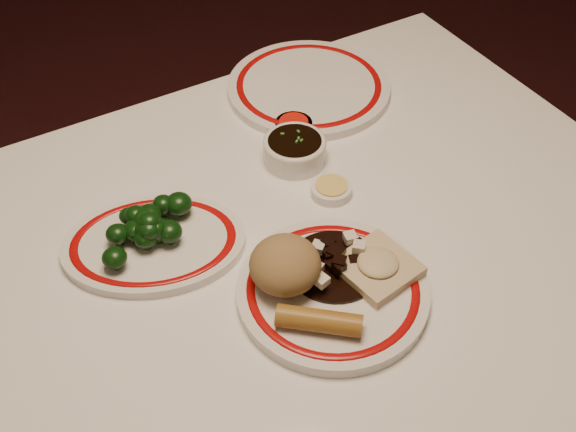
{
  "coord_description": "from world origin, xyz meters",
  "views": [
    {
      "loc": [
        -0.33,
        -0.59,
        1.52
      ],
      "look_at": [
        0.03,
        0.03,
        0.8
      ],
      "focal_mm": 45.0,
      "sensor_mm": 36.0,
      "label": 1
    }
  ],
  "objects_px": {
    "dining_table": "(282,300)",
    "main_plate": "(333,291)",
    "broccoli_plate": "(154,244)",
    "broccoli_pile": "(148,226)",
    "rice_mound": "(285,265)",
    "spring_roll": "(319,321)",
    "soy_bowl": "(295,151)",
    "stirfry_heap": "(331,263)",
    "fried_wonton": "(378,266)"
  },
  "relations": [
    {
      "from": "broccoli_plate",
      "to": "fried_wonton",
      "type": "bearing_deg",
      "value": -40.99
    },
    {
      "from": "soy_bowl",
      "to": "main_plate",
      "type": "bearing_deg",
      "value": -110.22
    },
    {
      "from": "rice_mound",
      "to": "broccoli_pile",
      "type": "height_order",
      "value": "rice_mound"
    },
    {
      "from": "dining_table",
      "to": "rice_mound",
      "type": "distance_m",
      "value": 0.15
    },
    {
      "from": "dining_table",
      "to": "broccoli_plate",
      "type": "distance_m",
      "value": 0.21
    },
    {
      "from": "main_plate",
      "to": "spring_roll",
      "type": "xyz_separation_m",
      "value": [
        -0.05,
        -0.05,
        0.02
      ]
    },
    {
      "from": "rice_mound",
      "to": "broccoli_plate",
      "type": "height_order",
      "value": "rice_mound"
    },
    {
      "from": "main_plate",
      "to": "stirfry_heap",
      "type": "height_order",
      "value": "stirfry_heap"
    },
    {
      "from": "stirfry_heap",
      "to": "main_plate",
      "type": "bearing_deg",
      "value": -116.87
    },
    {
      "from": "rice_mound",
      "to": "stirfry_heap",
      "type": "height_order",
      "value": "rice_mound"
    },
    {
      "from": "rice_mound",
      "to": "dining_table",
      "type": "bearing_deg",
      "value": 65.48
    },
    {
      "from": "main_plate",
      "to": "broccoli_plate",
      "type": "relative_size",
      "value": 1.02
    },
    {
      "from": "rice_mound",
      "to": "spring_roll",
      "type": "bearing_deg",
      "value": -90.75
    },
    {
      "from": "dining_table",
      "to": "spring_roll",
      "type": "bearing_deg",
      "value": -100.02
    },
    {
      "from": "fried_wonton",
      "to": "broccoli_plate",
      "type": "relative_size",
      "value": 0.35
    },
    {
      "from": "broccoli_pile",
      "to": "stirfry_heap",
      "type": "bearing_deg",
      "value": -42.88
    },
    {
      "from": "dining_table",
      "to": "rice_mound",
      "type": "xyz_separation_m",
      "value": [
        -0.02,
        -0.05,
        0.14
      ]
    },
    {
      "from": "broccoli_pile",
      "to": "main_plate",
      "type": "bearing_deg",
      "value": -50.31
    },
    {
      "from": "dining_table",
      "to": "rice_mound",
      "type": "bearing_deg",
      "value": -114.52
    },
    {
      "from": "main_plate",
      "to": "fried_wonton",
      "type": "bearing_deg",
      "value": -5.19
    },
    {
      "from": "dining_table",
      "to": "soy_bowl",
      "type": "height_order",
      "value": "soy_bowl"
    },
    {
      "from": "dining_table",
      "to": "broccoli_pile",
      "type": "bearing_deg",
      "value": 141.27
    },
    {
      "from": "dining_table",
      "to": "fried_wonton",
      "type": "xyz_separation_m",
      "value": [
        0.09,
        -0.1,
        0.12
      ]
    },
    {
      "from": "dining_table",
      "to": "soy_bowl",
      "type": "bearing_deg",
      "value": 54.48
    },
    {
      "from": "soy_bowl",
      "to": "stirfry_heap",
      "type": "bearing_deg",
      "value": -109.24
    },
    {
      "from": "main_plate",
      "to": "fried_wonton",
      "type": "height_order",
      "value": "fried_wonton"
    },
    {
      "from": "broccoli_plate",
      "to": "stirfry_heap",
      "type": "bearing_deg",
      "value": -41.83
    },
    {
      "from": "fried_wonton",
      "to": "broccoli_pile",
      "type": "distance_m",
      "value": 0.33
    },
    {
      "from": "main_plate",
      "to": "soy_bowl",
      "type": "height_order",
      "value": "soy_bowl"
    },
    {
      "from": "dining_table",
      "to": "broccoli_plate",
      "type": "height_order",
      "value": "broccoli_plate"
    },
    {
      "from": "dining_table",
      "to": "main_plate",
      "type": "height_order",
      "value": "main_plate"
    },
    {
      "from": "broccoli_pile",
      "to": "dining_table",
      "type": "bearing_deg",
      "value": -38.73
    },
    {
      "from": "main_plate",
      "to": "soy_bowl",
      "type": "bearing_deg",
      "value": 69.78
    },
    {
      "from": "spring_roll",
      "to": "fried_wonton",
      "type": "bearing_deg",
      "value": -31.37
    },
    {
      "from": "fried_wonton",
      "to": "stirfry_heap",
      "type": "xyz_separation_m",
      "value": [
        -0.05,
        0.04,
        -0.0
      ]
    },
    {
      "from": "rice_mound",
      "to": "broccoli_pile",
      "type": "xyz_separation_m",
      "value": [
        -0.13,
        0.17,
        -0.01
      ]
    },
    {
      "from": "main_plate",
      "to": "broccoli_pile",
      "type": "relative_size",
      "value": 2.07
    },
    {
      "from": "broccoli_pile",
      "to": "soy_bowl",
      "type": "bearing_deg",
      "value": 11.81
    },
    {
      "from": "dining_table",
      "to": "fried_wonton",
      "type": "relative_size",
      "value": 10.98
    },
    {
      "from": "broccoli_plate",
      "to": "broccoli_pile",
      "type": "bearing_deg",
      "value": 98.04
    },
    {
      "from": "rice_mound",
      "to": "spring_roll",
      "type": "height_order",
      "value": "rice_mound"
    },
    {
      "from": "stirfry_heap",
      "to": "broccoli_pile",
      "type": "distance_m",
      "value": 0.26
    },
    {
      "from": "fried_wonton",
      "to": "broccoli_pile",
      "type": "height_order",
      "value": "broccoli_pile"
    },
    {
      "from": "stirfry_heap",
      "to": "soy_bowl",
      "type": "xyz_separation_m",
      "value": [
        0.08,
        0.24,
        -0.01
      ]
    },
    {
      "from": "stirfry_heap",
      "to": "dining_table",
      "type": "bearing_deg",
      "value": 126.33
    },
    {
      "from": "rice_mound",
      "to": "soy_bowl",
      "type": "bearing_deg",
      "value": 56.74
    },
    {
      "from": "dining_table",
      "to": "main_plate",
      "type": "distance_m",
      "value": 0.14
    },
    {
      "from": "broccoli_plate",
      "to": "rice_mound",
      "type": "bearing_deg",
      "value": -52.71
    },
    {
      "from": "dining_table",
      "to": "spring_roll",
      "type": "height_order",
      "value": "spring_roll"
    },
    {
      "from": "broccoli_plate",
      "to": "dining_table",
      "type": "bearing_deg",
      "value": -37.15
    }
  ]
}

